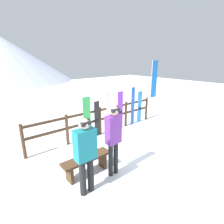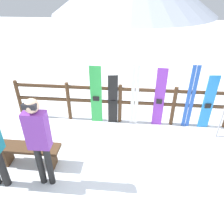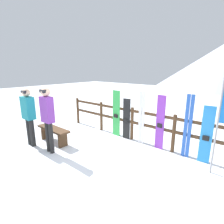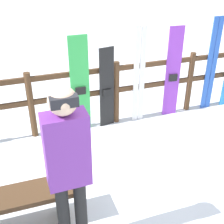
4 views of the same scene
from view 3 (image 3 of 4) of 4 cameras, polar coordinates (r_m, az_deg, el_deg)
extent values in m
plane|color=white|center=(4.53, -9.79, -16.87)|extent=(40.00, 40.00, 0.00)
cylinder|color=#4C331E|center=(7.63, -11.09, 0.42)|extent=(0.10, 0.10, 1.09)
cylinder|color=#4C331E|center=(6.62, -3.50, -1.43)|extent=(0.10, 0.10, 1.09)
cylinder|color=#4C331E|center=(5.79, 6.55, -3.81)|extent=(0.10, 0.10, 1.09)
cylinder|color=#4C331E|center=(5.19, 19.50, -6.69)|extent=(0.10, 0.10, 1.09)
cube|color=#4C331E|center=(5.77, 6.57, -3.30)|extent=(5.57, 0.05, 0.08)
cube|color=#4C331E|center=(5.67, 6.67, 0.38)|extent=(5.57, 0.05, 0.08)
cube|color=#4C331E|center=(5.84, -18.67, -5.21)|extent=(1.31, 0.36, 0.06)
cube|color=#4C331E|center=(6.32, -20.82, -6.26)|extent=(0.08, 0.29, 0.43)
cube|color=#4C331E|center=(5.53, -15.78, -8.78)|extent=(0.08, 0.29, 0.43)
cylinder|color=black|center=(5.29, -20.18, -7.52)|extent=(0.12, 0.12, 0.89)
cylinder|color=black|center=(5.15, -19.22, -8.03)|extent=(0.12, 0.12, 0.89)
cube|color=#723399|center=(4.99, -20.46, 0.75)|extent=(0.38, 0.22, 0.70)
sphere|color=#D8B293|center=(4.91, -20.93, 6.11)|extent=(0.24, 0.24, 0.24)
cube|color=black|center=(4.87, -21.70, 6.34)|extent=(0.22, 0.08, 0.08)
cylinder|color=black|center=(6.00, -25.41, -5.72)|extent=(0.14, 0.14, 0.85)
cylinder|color=black|center=(5.82, -24.58, -6.21)|extent=(0.14, 0.14, 0.85)
cube|color=teal|center=(5.71, -25.79, 1.22)|extent=(0.45, 0.25, 0.67)
sphere|color=#D8B293|center=(5.64, -26.27, 5.67)|extent=(0.23, 0.23, 0.23)
cube|color=black|center=(5.61, -26.95, 5.85)|extent=(0.21, 0.08, 0.08)
cube|color=green|center=(6.02, 1.40, -0.50)|extent=(0.30, 0.03, 1.59)
cube|color=black|center=(6.02, 1.24, -1.28)|extent=(0.16, 0.03, 0.12)
cube|color=black|center=(5.80, 4.76, -2.29)|extent=(0.25, 0.06, 1.37)
cube|color=black|center=(5.80, 4.59, -3.00)|extent=(0.14, 0.05, 0.12)
cube|color=white|center=(5.49, 9.12, -1.82)|extent=(0.09, 0.02, 1.65)
cube|color=white|center=(5.44, 10.06, -2.01)|extent=(0.09, 0.02, 1.65)
cube|color=purple|center=(5.20, 15.45, -3.40)|extent=(0.26, 0.05, 1.59)
cube|color=black|center=(5.20, 15.26, -4.30)|extent=(0.14, 0.04, 0.12)
cube|color=blue|center=(4.95, 22.92, -4.31)|extent=(0.09, 0.02, 1.69)
cube|color=blue|center=(4.93, 24.08, -4.53)|extent=(0.09, 0.02, 1.69)
cube|color=#288CE0|center=(4.88, 28.46, -6.65)|extent=(0.27, 0.05, 1.46)
cube|color=black|center=(4.88, 28.29, -7.55)|extent=(0.15, 0.04, 0.12)
cylinder|color=#99999E|center=(4.29, 31.57, -0.36)|extent=(0.04, 0.04, 2.80)
camera|label=1|loc=(6.83, -56.63, 12.59)|focal=28.00mm
camera|label=2|loc=(2.99, -64.32, 27.88)|focal=35.00mm
camera|label=4|loc=(4.63, -49.41, 15.71)|focal=50.00mm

